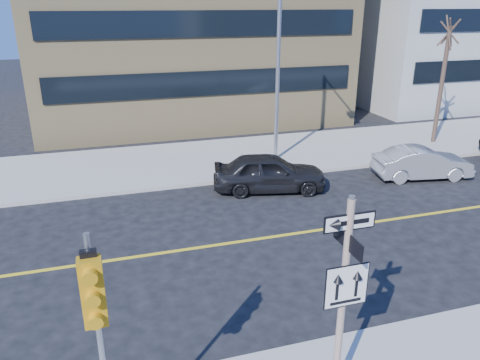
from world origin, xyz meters
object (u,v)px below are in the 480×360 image
object	(u,v)px
sign_pole	(344,292)
street_tree_west	(449,35)
streetlight_a	(280,59)
parked_car_a	(269,172)
traffic_signal	(95,310)
parked_car_b	(422,163)

from	to	relation	value
sign_pole	street_tree_west	world-z (taller)	street_tree_west
streetlight_a	sign_pole	bearing A→B (deg)	-106.77
sign_pole	parked_car_a	world-z (taller)	sign_pole
traffic_signal	parked_car_a	xyz separation A→B (m)	(6.50, 10.45, -2.28)
sign_pole	traffic_signal	bearing A→B (deg)	-177.89
parked_car_a	streetlight_a	distance (m)	5.20
parked_car_b	street_tree_west	world-z (taller)	street_tree_west
parked_car_a	sign_pole	bearing A→B (deg)	179.56
parked_car_b	sign_pole	bearing A→B (deg)	146.64
sign_pole	parked_car_b	xyz separation A→B (m)	(9.17, 9.71, -1.77)
sign_pole	traffic_signal	size ratio (longest dim) A/B	1.02
streetlight_a	street_tree_west	distance (m)	9.05
traffic_signal	street_tree_west	size ratio (longest dim) A/B	0.63
parked_car_a	streetlight_a	world-z (taller)	streetlight_a
traffic_signal	parked_car_b	size ratio (longest dim) A/B	0.99
streetlight_a	street_tree_west	world-z (taller)	streetlight_a
sign_pole	parked_car_b	bearing A→B (deg)	46.63
traffic_signal	parked_car_a	size ratio (longest dim) A/B	0.91
sign_pole	street_tree_west	bearing A→B (deg)	46.74
parked_car_b	parked_car_a	bearing A→B (deg)	94.93
parked_car_b	street_tree_west	size ratio (longest dim) A/B	0.64
traffic_signal	parked_car_b	xyz separation A→B (m)	(13.17, 9.86, -2.36)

